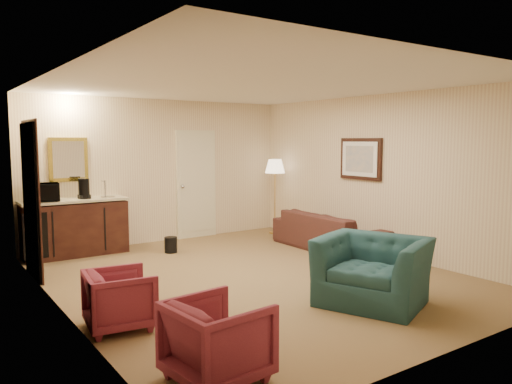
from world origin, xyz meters
The scene contains 12 objects.
ground centered at (0.00, 0.00, 0.00)m, with size 6.00×6.00×0.00m, color #836242.
room_walls centered at (-0.10, 0.77, 1.72)m, with size 5.02×6.01×2.61m.
wetbar_cabinet centered at (-1.65, 2.72, 0.46)m, with size 1.64×0.58×0.92m, color #3C1E13.
sofa centered at (2.05, 0.70, 0.42)m, with size 2.15×0.63×0.84m, color black.
teal_armchair centered at (0.50, -1.69, 0.51)m, with size 1.17×0.76×1.02m, color #1B4442.
rose_chair_near centered at (-2.15, -0.79, 0.32)m, with size 0.63×0.59×0.65m, color maroon.
rose_chair_far centered at (-1.90, -2.28, 0.35)m, with size 0.69×0.65×0.71m, color maroon.
coffee_table centered at (1.80, -0.55, 0.21)m, with size 0.73×0.49×0.42m, color black.
floor_lamp centered at (2.16, 2.40, 0.75)m, with size 0.40×0.40×1.49m, color gold.
waste_bin centered at (-0.30, 2.00, 0.13)m, with size 0.21×0.21×0.26m, color black.
microwave centered at (-2.15, 2.67, 1.09)m, with size 0.51×0.28×0.35m, color black.
coffee_maker centered at (-1.50, 2.68, 1.08)m, with size 0.18×0.18×0.33m, color black.
Camera 1 is at (-3.78, -5.51, 1.87)m, focal length 35.00 mm.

